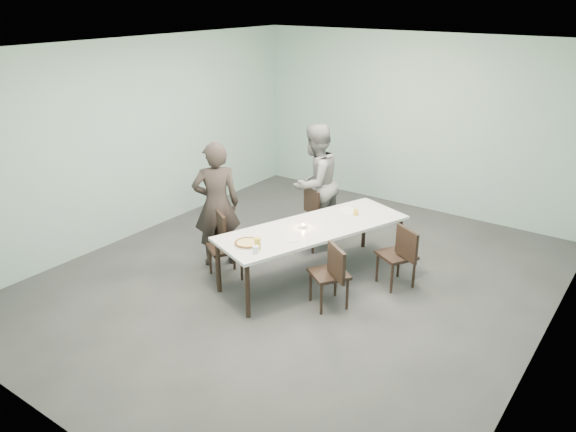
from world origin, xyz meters
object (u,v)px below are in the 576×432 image
Objects in this scene: amber_tumbler at (356,212)px; diner_near at (216,205)px; chair_near_left at (223,241)px; chair_far_left at (315,214)px; table at (313,231)px; side_plate at (291,240)px; chair_far_right at (401,253)px; pizza at (247,243)px; diner_far at (315,183)px; chair_near_right at (332,271)px; water_tumbler at (256,250)px; tealight at (303,226)px; beer_glass at (258,244)px.

diner_near is at bearing -145.88° from amber_tumbler.
chair_near_left and chair_far_left have the same top height.
side_plate is (0.01, -0.52, 0.06)m from table.
chair_far_right reaches higher than pizza.
pizza is 1.89× the size of side_plate.
diner_far is 22.64× the size of amber_tumbler.
chair_near_right is at bearing 95.13° from chair_far_right.
chair_near_right is 2.56× the size of pizza.
table is 3.16× the size of chair_near_right.
chair_near_left is 4.83× the size of side_plate.
water_tumbler is at bearing 6.42° from chair_near_left.
table is 1.32m from diner_far.
chair_near_right is at bearing 128.79° from diner_near.
table is 34.38× the size of amber_tumbler.
chair_near_right is 0.95m from water_tumbler.
chair_far_left is at bearing 121.79° from table.
tealight is (0.26, 0.82, 0.00)m from pizza.
table is at bearing 83.88° from water_tumbler.
diner_far is 1.36m from tealight.
chair_near_left is at bearing 56.65° from chair_far_right.
tealight is (0.61, -1.21, -0.14)m from diner_far.
amber_tumbler is at bearing 69.64° from pizza.
diner_near is (-0.78, -1.29, 0.38)m from chair_far_left.
diner_near is 1.31m from beer_glass.
chair_near_right is 1.05m from chair_far_right.
beer_glass is (-0.16, -0.97, 0.13)m from table.
water_tumbler is at bearing 81.82° from chair_far_right.
pizza is at bearing -56.00° from chair_far_left.
chair_near_left is 0.49× the size of diner_near.
tealight reaches higher than side_plate.
diner_far is at bearing 105.07° from water_tumbler.
water_tumbler is 1.61× the size of tealight.
diner_far is at bearing 104.62° from beer_glass.
pizza is at bearing 15.82° from diner_far.
tealight is 0.86m from amber_tumbler.
chair_near_left reaches higher than side_plate.
beer_glass is (-0.17, -0.45, 0.07)m from side_plate.
pizza is at bearing 7.72° from chair_near_left.
diner_far reaches higher than side_plate.
amber_tumbler is (0.24, 1.20, 0.04)m from side_plate.
pizza is at bearing -110.38° from table.
side_plate is (1.35, -0.12, -0.13)m from diner_near.
side_plate reaches higher than table.
table is 1.07m from water_tumbler.
chair_near_right is 9.67× the size of water_tumbler.
diner_far is 2.24m from water_tumbler.
table is 1.16m from chair_far_right.
chair_near_right is 1.99m from diner_near.
amber_tumbler reaches higher than tealight.
diner_near is (-1.95, 0.13, 0.38)m from chair_near_right.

